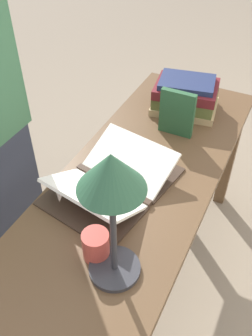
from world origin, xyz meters
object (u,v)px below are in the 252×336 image
Objects in this scene: book_stack_tall at (186,96)px; coffee_mug at (96,245)px; reading_lamp at (112,187)px; book_standing_upright at (177,113)px; open_book at (113,181)px.

coffee_mug is at bearing 1.75° from book_stack_tall.
book_stack_tall is at bearing -173.55° from reading_lamp.
book_standing_upright reaches higher than coffee_mug.
reading_lamp reaches higher than coffee_mug.
open_book reaches higher than coffee_mug.
open_book is 1.64× the size of book_stack_tall.
book_stack_tall is 0.90m from coffee_mug.
book_standing_upright is at bearing 177.94° from open_book.
reading_lamp reaches higher than open_book.
reading_lamp is (0.92, 0.10, 0.28)m from book_stack_tall.
reading_lamp is (0.31, 0.17, 0.32)m from open_book.
coffee_mug is (-0.02, -0.08, -0.31)m from reading_lamp.
open_book is 0.48m from reading_lamp.
open_book is 5.40× the size of coffee_mug.
reading_lamp reaches higher than book_standing_upright.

